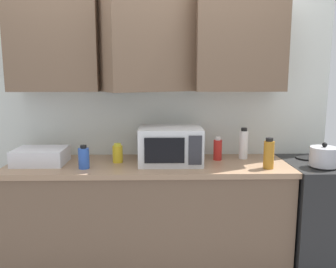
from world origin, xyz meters
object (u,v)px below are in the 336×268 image
stove_range (332,217)px  bottle_white_jar (244,144)px  kettle (324,157)px  bottle_blue_cleaner (84,158)px  bottle_yellow_mustard (118,153)px  microwave (170,145)px  dish_rack (41,156)px  bottle_amber_vinegar (269,154)px  bottle_red_sauce (218,149)px

stove_range → bottle_white_jar: bottle_white_jar is taller
kettle → bottle_blue_cleaner: bearing=179.5°
bottle_white_jar → bottle_yellow_mustard: (-1.01, -0.10, -0.05)m
microwave → dish_rack: bearing=179.8°
kettle → bottle_white_jar: (-0.52, 0.30, 0.04)m
bottle_blue_cleaner → bottle_yellow_mustard: bottle_blue_cleaner is taller
dish_rack → bottle_white_jar: (1.60, 0.14, 0.06)m
bottle_amber_vinegar → bottle_white_jar: bearing=109.5°
bottle_blue_cleaner → bottle_red_sauce: 1.04m
stove_range → dish_rack: 2.34m
bottle_blue_cleaner → bottle_white_jar: bearing=12.8°
bottle_red_sauce → stove_range: bearing=-7.2°
kettle → bottle_white_jar: bottle_white_jar is taller
bottle_amber_vinegar → bottle_yellow_mustard: size_ratio=1.52×
microwave → bottle_white_jar: (0.60, 0.14, -0.02)m
dish_rack → bottle_yellow_mustard: bottle_yellow_mustard is taller
kettle → bottle_yellow_mustard: bearing=172.8°
kettle → bottle_red_sauce: kettle is taller
kettle → bottle_red_sauce: 0.78m
stove_range → bottle_white_jar: 0.91m
bottle_yellow_mustard → bottle_red_sauce: bottle_red_sauce is taller
dish_rack → bottle_amber_vinegar: bearing=-5.8°
kettle → microwave: microwave is taller
microwave → bottle_amber_vinegar: bearing=-13.5°
bottle_blue_cleaner → bottle_white_jar: (1.23, 0.28, 0.04)m
dish_rack → bottle_blue_cleaner: bearing=-21.8°
bottle_white_jar → dish_rack: bearing=-175.1°
microwave → bottle_blue_cleaner: 0.65m
bottle_amber_vinegar → bottle_yellow_mustard: (-1.12, 0.21, -0.04)m
microwave → bottle_blue_cleaner: size_ratio=2.77×
microwave → dish_rack: 1.00m
bottle_amber_vinegar → dish_rack: bearing=174.2°
dish_rack → bottle_white_jar: bottle_white_jar is taller
stove_range → microwave: 1.42m
kettle → bottle_white_jar: bearing=150.4°
bottle_yellow_mustard → kettle: bearing=-7.2°
bottle_amber_vinegar → bottle_yellow_mustard: bottle_amber_vinegar is taller
stove_range → dish_rack: bearing=179.5°
bottle_white_jar → bottle_red_sauce: size_ratio=1.35×
dish_rack → bottle_amber_vinegar: 1.71m
microwave → bottle_blue_cleaner: (-0.63, -0.14, -0.06)m
kettle → bottle_white_jar: size_ratio=0.78×
bottle_blue_cleaner → bottle_red_sauce: size_ratio=0.92×
bottle_blue_cleaner → bottle_yellow_mustard: (0.22, 0.18, -0.01)m
kettle → microwave: size_ratio=0.41×
bottle_yellow_mustard → bottle_red_sauce: (0.79, 0.06, 0.02)m
stove_range → kettle: 0.58m
bottle_amber_vinegar → bottle_white_jar: size_ratio=0.90×
stove_range → kettle: (-0.17, -0.14, 0.53)m
bottle_blue_cleaner → bottle_white_jar: size_ratio=0.68×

